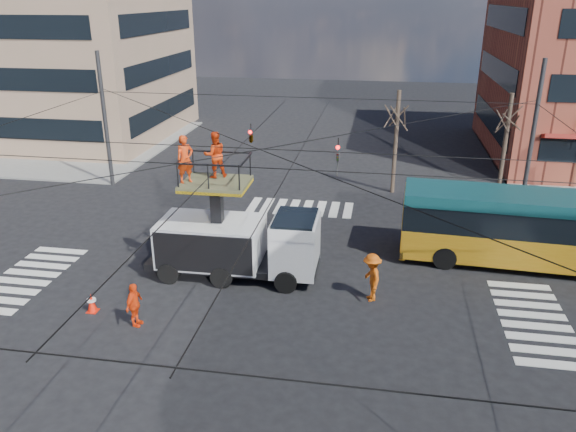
# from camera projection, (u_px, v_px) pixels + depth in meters

# --- Properties ---
(ground) EXTENTS (120.00, 120.00, 0.00)m
(ground) POSITION_uv_depth(u_px,v_px,m) (263.00, 297.00, 21.75)
(ground) COLOR black
(ground) RESTS_ON ground
(sidewalk_nw) EXTENTS (18.00, 18.00, 0.12)m
(sidewalk_nw) POSITION_uv_depth(u_px,v_px,m) (58.00, 143.00, 44.24)
(sidewalk_nw) COLOR slate
(sidewalk_nw) RESTS_ON ground
(crosswalks) EXTENTS (22.40, 22.40, 0.02)m
(crosswalks) POSITION_uv_depth(u_px,v_px,m) (263.00, 297.00, 21.74)
(crosswalks) COLOR silver
(crosswalks) RESTS_ON ground
(overhead_network) EXTENTS (24.24, 24.24, 8.00)m
(overhead_network) POSITION_uv_depth(u_px,v_px,m) (261.00, 189.00, 20.55)
(overhead_network) COLOR #2D2D30
(overhead_network) RESTS_ON ground
(tree_a) EXTENTS (2.00, 2.00, 6.00)m
(tree_a) POSITION_uv_depth(u_px,v_px,m) (398.00, 115.00, 31.65)
(tree_a) COLOR #382B21
(tree_a) RESTS_ON ground
(tree_b) EXTENTS (2.00, 2.00, 6.00)m
(tree_b) POSITION_uv_depth(u_px,v_px,m) (509.00, 118.00, 30.72)
(tree_b) COLOR #382B21
(tree_b) RESTS_ON ground
(utility_truck) EXTENTS (7.02, 2.71, 5.94)m
(utility_truck) POSITION_uv_depth(u_px,v_px,m) (237.00, 230.00, 22.83)
(utility_truck) COLOR black
(utility_truck) RESTS_ON ground
(city_bus) EXTENTS (12.67, 3.33, 3.20)m
(city_bus) POSITION_uv_depth(u_px,v_px,m) (554.00, 230.00, 23.59)
(city_bus) COLOR orange
(city_bus) RESTS_ON ground
(traffic_cone) EXTENTS (0.36, 0.36, 0.74)m
(traffic_cone) POSITION_uv_depth(u_px,v_px,m) (92.00, 303.00, 20.66)
(traffic_cone) COLOR red
(traffic_cone) RESTS_ON ground
(worker_ground) EXTENTS (0.51, 1.00, 1.64)m
(worker_ground) POSITION_uv_depth(u_px,v_px,m) (134.00, 305.00, 19.63)
(worker_ground) COLOR #FF4310
(worker_ground) RESTS_ON ground
(flagger) EXTENTS (1.04, 1.39, 1.91)m
(flagger) POSITION_uv_depth(u_px,v_px,m) (372.00, 277.00, 21.25)
(flagger) COLOR #EE5E0F
(flagger) RESTS_ON ground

